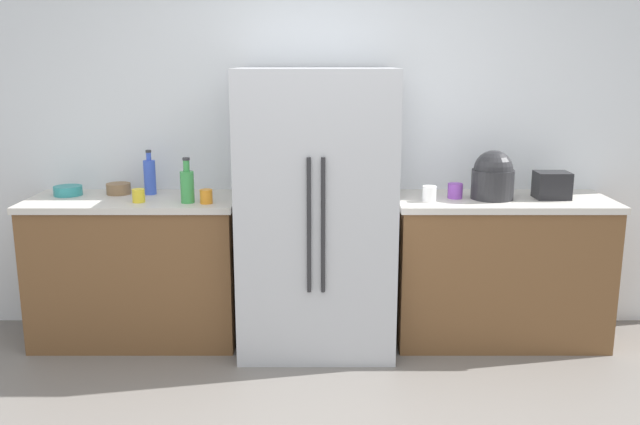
% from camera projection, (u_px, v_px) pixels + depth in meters
% --- Properties ---
extents(kitchen_back_panel, '(5.12, 0.10, 2.68)m').
position_uv_depth(kitchen_back_panel, '(322.00, 128.00, 4.50)').
color(kitchen_back_panel, silver).
rests_on(kitchen_back_panel, ground_plane).
extents(counter_left, '(1.31, 0.60, 0.93)m').
position_uv_depth(counter_left, '(138.00, 269.00, 4.36)').
color(counter_left, brown).
rests_on(counter_left, ground_plane).
extents(counter_right, '(1.34, 0.60, 0.93)m').
position_uv_depth(counter_right, '(500.00, 269.00, 4.35)').
color(counter_right, brown).
rests_on(counter_right, ground_plane).
extents(refrigerator, '(0.94, 0.75, 1.73)m').
position_uv_depth(refrigerator, '(317.00, 211.00, 4.18)').
color(refrigerator, '#B2B5BA').
rests_on(refrigerator, ground_plane).
extents(toaster, '(0.21, 0.17, 0.17)m').
position_uv_depth(toaster, '(553.00, 185.00, 4.22)').
color(toaster, black).
rests_on(toaster, counter_right).
extents(rice_cooker, '(0.26, 0.26, 0.30)m').
position_uv_depth(rice_cooker, '(494.00, 177.00, 4.20)').
color(rice_cooker, '#262628').
rests_on(rice_cooker, counter_right).
extents(bottle_a, '(0.08, 0.08, 0.29)m').
position_uv_depth(bottle_a, '(151.00, 176.00, 4.35)').
color(bottle_a, blue).
rests_on(bottle_a, counter_left).
extents(bottle_b, '(0.08, 0.08, 0.28)m').
position_uv_depth(bottle_b, '(188.00, 185.00, 4.09)').
color(bottle_b, green).
rests_on(bottle_b, counter_left).
extents(cup_a, '(0.09, 0.09, 0.09)m').
position_uv_depth(cup_a, '(456.00, 191.00, 4.24)').
color(cup_a, purple).
rests_on(cup_a, counter_right).
extents(cup_b, '(0.08, 0.08, 0.09)m').
position_uv_depth(cup_b, '(207.00, 196.00, 4.09)').
color(cup_b, orange).
rests_on(cup_b, counter_left).
extents(cup_c, '(0.08, 0.08, 0.09)m').
position_uv_depth(cup_c, '(430.00, 194.00, 4.14)').
color(cup_c, white).
rests_on(cup_c, counter_right).
extents(cup_d, '(0.08, 0.08, 0.08)m').
position_uv_depth(cup_d, '(140.00, 196.00, 4.12)').
color(cup_d, yellow).
rests_on(cup_d, counter_left).
extents(bowl_a, '(0.15, 0.15, 0.07)m').
position_uv_depth(bowl_a, '(120.00, 189.00, 4.37)').
color(bowl_a, brown).
rests_on(bowl_a, counter_left).
extents(bowl_b, '(0.18, 0.18, 0.06)m').
position_uv_depth(bowl_b, '(69.00, 191.00, 4.34)').
color(bowl_b, teal).
rests_on(bowl_b, counter_left).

